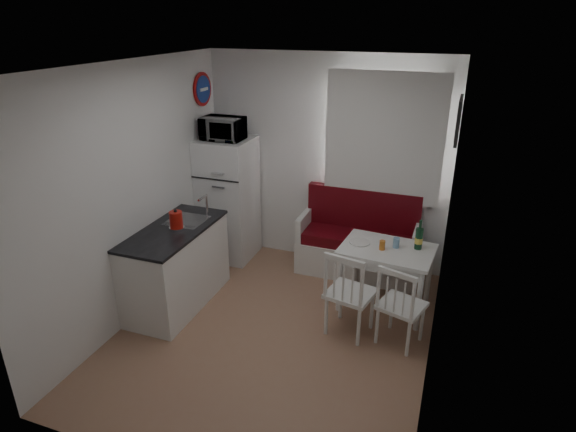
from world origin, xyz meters
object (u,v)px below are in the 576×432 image
chair_right (401,300)px  wine_bottle (419,235)px  bench (358,247)px  microwave (223,129)px  kitchen_counter (177,266)px  fridge (228,199)px  kettle (176,220)px  chair_left (349,287)px  dining_table (387,255)px

chair_right → wine_bottle: 0.83m
bench → chair_right: bearing=-62.7°
microwave → kitchen_counter: bearing=-90.9°
fridge → bench: bearing=3.8°
kitchen_counter → fridge: bearing=89.1°
kitchen_counter → fridge: (0.02, 1.24, 0.33)m
fridge → kettle: size_ratio=7.30×
kitchen_counter → microwave: bearing=89.1°
bench → wine_bottle: 1.07m
chair_left → kettle: kettle is taller
dining_table → chair_right: bearing=-64.1°
dining_table → microwave: size_ratio=2.03×
kettle → fridge: bearing=91.4°
kitchen_counter → wine_bottle: 2.61m
fridge → wine_bottle: bearing=-10.5°
kettle → wine_bottle: 2.53m
bench → dining_table: bench is taller
bench → microwave: 2.19m
fridge → kitchen_counter: bearing=-90.9°
kitchen_counter → wine_bottle: bearing=17.9°
bench → fridge: bearing=-176.2°
bench → dining_table: 0.85m
dining_table → wine_bottle: bearing=23.5°
bench → chair_right: (0.68, -1.32, 0.19)m
kitchen_counter → wine_bottle: kitchen_counter is taller
kitchen_counter → dining_table: size_ratio=1.31×
dining_table → chair_right: (0.25, -0.66, -0.10)m
kitchen_counter → dining_table: bearing=17.8°
bench → kettle: size_ratio=6.71×
fridge → kettle: bearing=-88.6°
wine_bottle → bench: bearing=142.4°
bench → kettle: kettle is taller
dining_table → kettle: 2.24m
bench → kitchen_counter: bearing=-141.6°
bench → kettle: (-1.66, -1.36, 0.66)m
kitchen_counter → dining_table: 2.26m
bench → microwave: microwave is taller
chair_right → bench: bearing=135.1°
chair_left → kettle: size_ratio=2.34×
chair_left → bench: bearing=109.3°
kitchen_counter → kettle: bearing=0.4°
bench → wine_bottle: (0.74, -0.57, 0.53)m
dining_table → fridge: (-2.13, 0.55, 0.16)m
chair_right → microwave: size_ratio=1.01×
microwave → kettle: (0.03, -1.19, -0.71)m
wine_bottle → microwave: bearing=170.6°
bench → chair_left: 1.36m
wine_bottle → kitchen_counter: bearing=-162.1°
microwave → fridge: bearing=90.0°
dining_table → wine_bottle: 0.40m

